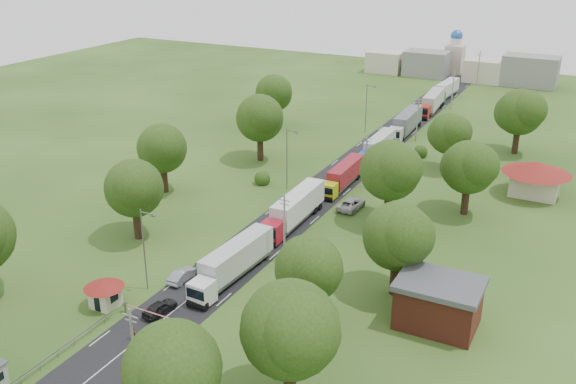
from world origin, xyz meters
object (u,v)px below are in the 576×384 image
Objects in this scene: car_lane_front at (160,308)px; car_lane_mid at (183,275)px; truck_0 at (233,262)px; pedestrian_near at (133,332)px; guard_booth at (104,289)px; boom_barrier at (148,312)px; info_sign at (392,146)px.

car_lane_mid reaches higher than car_lane_front.
truck_0 reaches higher than car_lane_mid.
car_lane_mid is 2.79× the size of pedestrian_near.
guard_booth is at bearing 116.60° from pedestrian_near.
guard_booth is (-5.84, -0.00, 1.27)m from boom_barrier.
truck_0 is at bearing -99.70° from car_lane_front.
guard_booth is 1.07× the size of info_sign.
pedestrian_near is (0.82, -3.50, -0.10)m from boom_barrier.
pedestrian_near is at bearing -76.87° from boom_barrier.
truck_0 reaches higher than info_sign.
guard_booth reaches higher than boom_barrier.
pedestrian_near is at bearing -95.17° from info_sign.
info_sign is at bearing 78.32° from guard_booth.
info_sign reaches higher than guard_booth.
guard_booth is 0.29× the size of truck_0.
pedestrian_near reaches higher than car_lane_front.
info_sign reaches higher than boom_barrier.
boom_barrier is 12.08m from truck_0.
boom_barrier is 0.61× the size of truck_0.
boom_barrier is 1.55m from car_lane_front.
guard_booth is at bearing 20.69° from car_lane_front.
car_lane_mid is (-8.20, -51.61, -2.28)m from info_sign.
car_lane_front is 7.18m from car_lane_mid.
truck_0 reaches higher than boom_barrier.
car_lane_mid is (-2.00, 6.89, 0.01)m from car_lane_front.
car_lane_mid is at bearing 101.08° from boom_barrier.
car_lane_mid is (-5.02, -3.13, -1.48)m from truck_0.
truck_0 is at bearing 73.65° from boom_barrier.
info_sign is 2.61× the size of pedestrian_near.
guard_booth is 1.00× the size of car_lane_mid.
pedestrian_near is at bearing -27.72° from guard_booth.
car_lane_front is (-3.02, -10.02, -1.49)m from truck_0.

